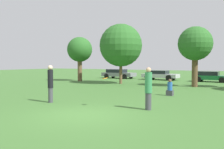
# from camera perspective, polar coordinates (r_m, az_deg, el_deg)

# --- Properties ---
(ground_plane) EXTENTS (120.00, 120.00, 0.00)m
(ground_plane) POSITION_cam_1_polar(r_m,az_deg,el_deg) (10.08, -6.49, -9.32)
(ground_plane) COLOR #3D6B2D
(person_thrower) EXTENTS (0.28, 0.28, 1.98)m
(person_thrower) POSITION_cam_1_polar(r_m,az_deg,el_deg) (13.30, -14.17, -1.92)
(person_thrower) COLOR #3F3F47
(person_thrower) RESTS_ON ground
(person_catcher) EXTENTS (0.32, 0.32, 1.90)m
(person_catcher) POSITION_cam_1_polar(r_m,az_deg,el_deg) (11.02, 8.49, -3.17)
(person_catcher) COLOR #3F3F47
(person_catcher) RESTS_ON ground
(frisbee) EXTENTS (0.27, 0.27, 0.09)m
(frisbee) POSITION_cam_1_polar(r_m,az_deg,el_deg) (11.51, -1.66, -0.89)
(frisbee) COLOR orange
(bystander_sitting) EXTENTS (0.41, 0.35, 1.06)m
(bystander_sitting) POSITION_cam_1_polar(r_m,az_deg,el_deg) (16.13, 13.34, -3.26)
(bystander_sitting) COLOR #3F3F47
(bystander_sitting) RESTS_ON ground
(tree_0) EXTENTS (2.86, 2.86, 5.07)m
(tree_0) POSITION_cam_1_polar(r_m,az_deg,el_deg) (28.46, -7.54, 5.68)
(tree_0) COLOR brown
(tree_0) RESTS_ON ground
(tree_1) EXTENTS (4.26, 4.26, 5.99)m
(tree_1) POSITION_cam_1_polar(r_m,az_deg,el_deg) (24.60, 2.06, 6.80)
(tree_1) COLOR brown
(tree_1) RESTS_ON ground
(tree_2) EXTENTS (2.97, 2.97, 5.27)m
(tree_2) POSITION_cam_1_polar(r_m,az_deg,el_deg) (22.60, 18.83, 6.70)
(tree_2) COLOR brown
(tree_2) RESTS_ON ground
(parked_car_grey) EXTENTS (4.52, 2.02, 1.23)m
(parked_car_grey) POSITION_cam_1_polar(r_m,az_deg,el_deg) (33.34, 1.44, 0.24)
(parked_car_grey) COLOR slate
(parked_car_grey) RESTS_ON ground
(parked_car_silver) EXTENTS (4.36, 2.06, 1.16)m
(parked_car_silver) POSITION_cam_1_polar(r_m,az_deg,el_deg) (30.84, 11.07, -0.06)
(parked_car_silver) COLOR #B2B2B7
(parked_car_silver) RESTS_ON ground
(parked_car_green) EXTENTS (3.84, 1.83, 1.16)m
(parked_car_green) POSITION_cam_1_polar(r_m,az_deg,el_deg) (29.11, 21.96, -0.40)
(parked_car_green) COLOR #196633
(parked_car_green) RESTS_ON ground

